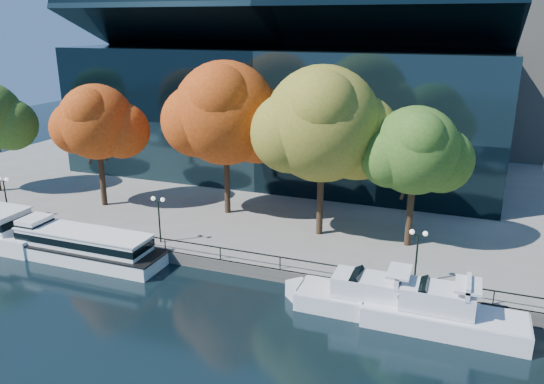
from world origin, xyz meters
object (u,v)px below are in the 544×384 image
at_px(cruiser_far, 436,312).
at_px(lamp_1, 159,209).
at_px(tree_2, 227,116).
at_px(tree_3, 324,127).
at_px(tree_1, 98,124).
at_px(lamp_2, 418,244).
at_px(lamp_0, 4,188).
at_px(tree_4, 417,153).
at_px(tour_boat, 75,244).
at_px(cruiser_near, 370,299).

distance_m(cruiser_far, lamp_1, 23.30).
xyz_separation_m(tree_2, tree_3, (9.90, -2.14, -0.00)).
relative_size(cruiser_far, tree_3, 0.78).
relative_size(tree_1, lamp_2, 3.03).
xyz_separation_m(tree_2, lamp_1, (-2.39, -8.67, -6.58)).
bearing_deg(cruiser_far, lamp_0, 174.28).
bearing_deg(tree_1, cruiser_far, -17.22).
bearing_deg(tree_3, tree_4, 1.63).
height_order(tree_3, tree_4, tree_3).
distance_m(tour_boat, lamp_1, 7.43).
bearing_deg(tree_3, tree_2, 167.78).
xyz_separation_m(lamp_0, lamp_2, (37.74, 0.00, 0.00)).
height_order(tree_1, tree_2, tree_2).
bearing_deg(tour_boat, cruiser_near, -0.28).
bearing_deg(lamp_2, lamp_1, 180.00).
height_order(cruiser_far, lamp_1, lamp_1).
xyz_separation_m(tree_2, lamp_2, (18.61, -8.67, -6.58)).
distance_m(cruiser_near, lamp_2, 5.24).
relative_size(cruiser_far, lamp_2, 2.83).
height_order(tree_2, lamp_2, tree_2).
bearing_deg(tree_4, cruiser_near, -97.45).
relative_size(tree_3, lamp_1, 3.63).
bearing_deg(lamp_1, lamp_2, 0.00).
height_order(lamp_0, lamp_2, same).
distance_m(tree_2, tree_3, 10.13).
bearing_deg(lamp_0, cruiser_near, -5.79).
relative_size(cruiser_near, lamp_2, 2.98).
xyz_separation_m(cruiser_near, lamp_1, (-18.49, 3.57, 2.90)).
height_order(tour_boat, cruiser_near, cruiser_near).
relative_size(cruiser_far, tree_1, 0.93).
relative_size(cruiser_near, cruiser_far, 1.06).
bearing_deg(tree_2, cruiser_near, -37.24).
bearing_deg(lamp_1, lamp_0, 180.00).
bearing_deg(tree_4, lamp_0, -169.56).
relative_size(tree_1, lamp_1, 3.03).
xyz_separation_m(tour_boat, tree_1, (-4.40, 9.79, 8.05)).
bearing_deg(tree_2, lamp_2, -24.98).
xyz_separation_m(cruiser_near, tree_3, (-6.20, 10.09, 9.48)).
relative_size(tree_1, tree_2, 0.84).
distance_m(cruiser_near, tree_3, 15.17).
xyz_separation_m(tour_boat, lamp_1, (6.03, 3.45, 2.66)).
bearing_deg(cruiser_near, tree_3, 121.55).
distance_m(tour_boat, tree_4, 28.82).
bearing_deg(lamp_1, cruiser_near, -10.93).
xyz_separation_m(cruiser_near, tree_4, (1.35, 10.31, 7.87)).
distance_m(tree_2, lamp_0, 22.01).
xyz_separation_m(cruiser_far, lamp_0, (-39.54, 3.96, 2.80)).
xyz_separation_m(cruiser_near, lamp_0, (-35.23, 3.57, 2.90)).
bearing_deg(tree_4, tree_1, -179.24).
distance_m(tree_3, lamp_1, 15.39).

